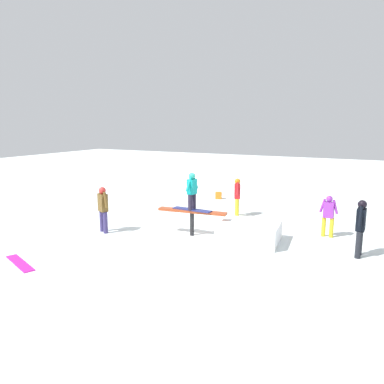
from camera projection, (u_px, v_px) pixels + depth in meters
ground_plane at (192, 235)px, 12.36m from camera, size 60.00×60.00×0.00m
rail_feature at (192, 214)px, 12.23m from camera, size 2.34×0.53×0.86m
snow_kicker_ramp at (249, 233)px, 11.63m from camera, size 1.95×1.68×0.60m
main_rider_on_rail at (192, 192)px, 12.09m from camera, size 1.36×0.73×1.23m
bystander_brown at (103, 207)px, 12.55m from camera, size 0.67×0.39×1.56m
bystander_red at (237, 195)px, 14.74m from camera, size 0.34×0.63×1.51m
bystander_black at (361, 225)px, 10.25m from camera, size 0.24×0.72×1.60m
bystander_purple at (328, 214)px, 12.06m from camera, size 0.59×0.20×1.36m
loose_snowboard_white at (165, 213)px, 15.29m from camera, size 0.87×1.22×0.02m
loose_snowboard_magenta at (20, 263)px, 9.89m from camera, size 1.53×0.82×0.02m
backpack_on_snow at (219, 195)px, 18.18m from camera, size 0.36×0.31×0.34m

